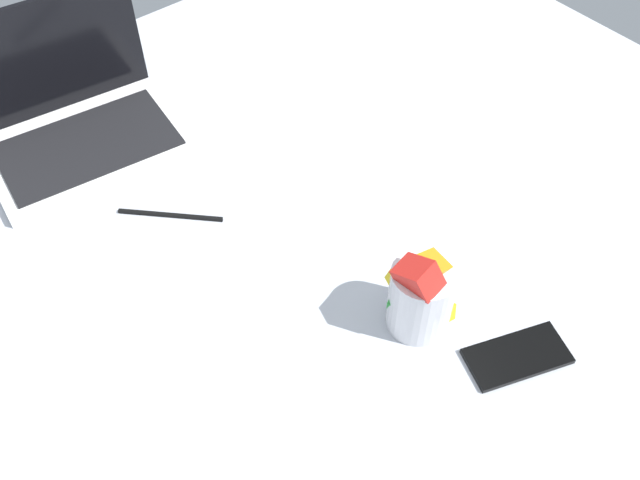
% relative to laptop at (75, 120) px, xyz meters
% --- Properties ---
extents(bed_mattress, '(1.80, 1.40, 0.18)m').
position_rel_laptop_xyz_m(bed_mattress, '(0.11, -0.43, -0.13)').
color(bed_mattress, '#B7BCC6').
rests_on(bed_mattress, ground).
extents(laptop, '(0.36, 0.27, 0.23)m').
position_rel_laptop_xyz_m(laptop, '(0.00, 0.00, 0.00)').
color(laptop, silver).
rests_on(laptop, bed_mattress).
extents(snack_cup, '(0.09, 0.09, 0.15)m').
position_rel_laptop_xyz_m(snack_cup, '(0.19, -0.65, 0.02)').
color(snack_cup, silver).
rests_on(snack_cup, bed_mattress).
extents(cell_phone, '(0.15, 0.11, 0.01)m').
position_rel_laptop_xyz_m(cell_phone, '(0.25, -0.78, -0.04)').
color(cell_phone, black).
rests_on(cell_phone, bed_mattress).
extents(charger_cable, '(0.12, 0.13, 0.01)m').
position_rel_laptop_xyz_m(charger_cable, '(0.02, -0.26, -0.04)').
color(charger_cable, black).
rests_on(charger_cable, bed_mattress).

